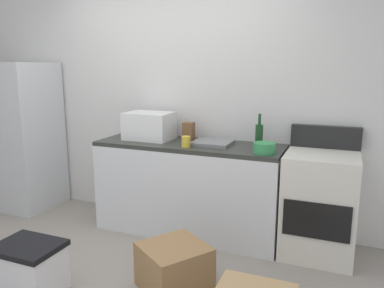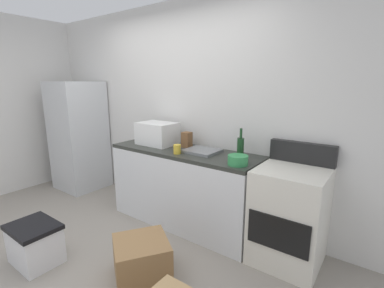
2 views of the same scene
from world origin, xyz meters
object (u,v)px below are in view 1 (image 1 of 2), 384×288
Objects in this scene: mixing_bowl at (264,148)px; cardboard_box_large at (174,267)px; wine_bottle at (259,135)px; microwave at (149,126)px; storage_bin at (30,268)px; refrigerator at (23,136)px; knife_block at (189,131)px; stove_oven at (319,203)px; coffee_mug at (186,142)px.

mixing_bowl is 0.42× the size of cardboard_box_large.
microwave is at bearing -176.33° from wine_bottle.
wine_bottle is at bearing 70.99° from cardboard_box_large.
refrigerator is at bearing 135.43° from storage_bin.
refrigerator is at bearing -176.97° from microwave.
knife_block is 0.40× the size of cardboard_box_large.
stove_oven is (3.27, 0.06, -0.37)m from refrigerator.
wine_bottle is (1.10, 0.07, -0.03)m from microwave.
refrigerator is at bearing 176.46° from coffee_mug.
storage_bin is at bearing -98.41° from microwave.
knife_block is at bearing 108.13° from coffee_mug.
microwave is 1.10m from wine_bottle.
coffee_mug is 0.32m from knife_block.
wine_bottle is at bearing 25.13° from coffee_mug.
mixing_bowl is at bearing -160.87° from stove_oven.
stove_oven is 3.67× the size of wine_bottle.
cardboard_box_large is (-0.94, -0.97, -0.30)m from stove_oven.
mixing_bowl is at bearing 1.92° from coffee_mug.
mixing_bowl is at bearing -2.16° from refrigerator.
wine_bottle reaches higher than coffee_mug.
microwave is 1.00× the size of storage_bin.
cardboard_box_large is 1.04m from storage_bin.
wine_bottle reaches higher than stove_oven.
storage_bin is at bearing -154.47° from cardboard_box_large.
refrigerator is at bearing 158.50° from cardboard_box_large.
microwave reaches higher than cardboard_box_large.
stove_oven is at bearing -9.95° from wine_bottle.
mixing_bowl is at bearing -68.03° from wine_bottle.
refrigerator is 3.29m from stove_oven.
storage_bin is at bearing -119.65° from coffee_mug.
wine_bottle is at bearing 3.67° from microwave.
wine_bottle is 0.71m from knife_block.
coffee_mug is (-1.18, -0.18, 0.48)m from stove_oven.
coffee_mug is at bearing -71.87° from knife_block.
coffee_mug is 0.53× the size of mixing_bowl.
knife_block reaches higher than mixing_bowl.
wine_bottle is at bearing -1.50° from knife_block.
stove_oven is 0.69m from mixing_bowl.
storage_bin is at bearing -142.89° from stove_oven.
coffee_mug is at bearing -154.87° from wine_bottle.
stove_oven is 5.79× the size of mixing_bowl.
refrigerator is at bearing -176.71° from wine_bottle.
mixing_bowl reaches higher than storage_bin.
refrigerator reaches higher than microwave.
cardboard_box_large is 0.98× the size of storage_bin.
cardboard_box_large is at bearing -109.01° from wine_bottle.
wine_bottle is at bearing 3.29° from refrigerator.
mixing_bowl is at bearing -9.01° from microwave.
refrigerator reaches higher than wine_bottle.
cardboard_box_large is (0.34, -1.09, -0.82)m from knife_block.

